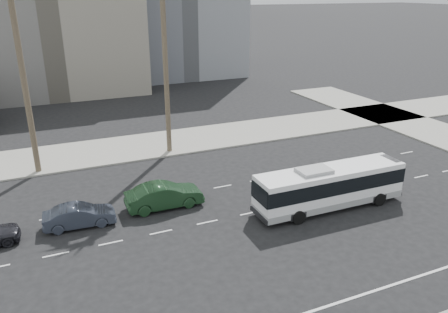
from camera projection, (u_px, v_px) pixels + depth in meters
ground at (289, 205)px, 29.85m from camera, size 700.00×700.00×0.00m
sidewalk_north at (206, 137)px, 43.09m from camera, size 120.00×7.00×0.15m
midrise_beige_west at (47, 25)px, 60.65m from camera, size 24.00×18.00×18.00m
city_bus at (330, 186)px, 28.98m from camera, size 10.48×2.56×3.00m
car_a at (164, 196)px, 29.27m from camera, size 1.86×5.16×1.69m
car_b at (79, 216)px, 26.97m from camera, size 1.78×4.38×1.41m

